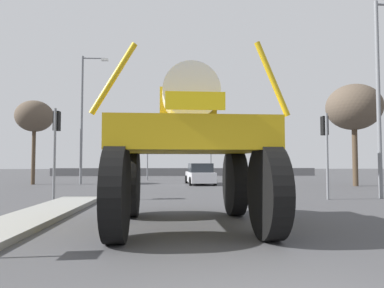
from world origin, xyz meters
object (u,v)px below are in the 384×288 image
at_px(oversize_sprayer, 188,146).
at_px(traffic_signal_near_left, 56,133).
at_px(streetlight_near_right, 381,88).
at_px(bare_tree_left, 34,117).
at_px(traffic_signal_far_left, 211,153).
at_px(bare_tree_right, 354,108).
at_px(traffic_signal_near_right, 325,137).
at_px(traffic_signal_far_right, 148,152).
at_px(streetlight_far_left, 83,113).
at_px(sedan_ahead, 200,174).

relative_size(oversize_sprayer, traffic_signal_near_left, 1.42).
bearing_deg(streetlight_near_right, traffic_signal_near_left, -179.49).
bearing_deg(bare_tree_left, oversize_sprayer, -57.93).
bearing_deg(traffic_signal_far_left, streetlight_near_right, -68.89).
xyz_separation_m(bare_tree_left, bare_tree_right, (22.36, -2.65, 0.41)).
xyz_separation_m(oversize_sprayer, streetlight_near_right, (8.92, 6.35, 2.91)).
distance_m(traffic_signal_near_right, streetlight_near_right, 3.45).
distance_m(traffic_signal_far_left, bare_tree_left, 14.61).
relative_size(traffic_signal_far_right, streetlight_far_left, 0.36).
xyz_separation_m(sedan_ahead, bare_tree_right, (10.33, -2.22, 4.59)).
bearing_deg(bare_tree_right, bare_tree_left, 173.24).
height_order(sedan_ahead, streetlight_far_left, streetlight_far_left).
xyz_separation_m(sedan_ahead, streetlight_far_left, (-8.51, 0.42, 4.46)).
xyz_separation_m(traffic_signal_near_right, streetlight_near_right, (2.65, 0.13, 2.20)).
distance_m(oversize_sprayer, traffic_signal_far_left, 22.44).
distance_m(oversize_sprayer, streetlight_far_left, 18.59).
height_order(traffic_signal_far_left, bare_tree_left, bare_tree_left).
bearing_deg(streetlight_far_left, sedan_ahead, -2.85).
bearing_deg(bare_tree_right, traffic_signal_far_left, 138.32).
relative_size(sedan_ahead, bare_tree_left, 0.69).
relative_size(oversize_sprayer, traffic_signal_near_right, 1.48).
xyz_separation_m(traffic_signal_far_right, streetlight_near_right, (11.74, -15.91, 2.43)).
xyz_separation_m(sedan_ahead, traffic_signal_near_left, (-6.84, -10.25, 2.13)).
bearing_deg(traffic_signal_near_left, bare_tree_right, 25.06).
xyz_separation_m(traffic_signal_near_left, streetlight_far_left, (-1.67, 10.68, 2.33)).
bearing_deg(bare_tree_right, streetlight_near_right, -109.87).
distance_m(sedan_ahead, traffic_signal_far_right, 7.41).
bearing_deg(streetlight_far_left, traffic_signal_near_left, -81.11).
height_order(oversize_sprayer, sedan_ahead, oversize_sprayer).
bearing_deg(traffic_signal_near_right, bare_tree_left, 147.64).
relative_size(traffic_signal_near_left, traffic_signal_far_left, 1.16).
bearing_deg(bare_tree_left, traffic_signal_far_right, 34.61).
xyz_separation_m(traffic_signal_far_left, streetlight_far_left, (-9.85, -5.36, 2.72)).
distance_m(traffic_signal_far_right, bare_tree_right, 16.89).
height_order(traffic_signal_near_left, streetlight_far_left, streetlight_far_left).
relative_size(traffic_signal_near_left, streetlight_far_left, 0.41).
distance_m(streetlight_near_right, bare_tree_right, 8.41).
distance_m(traffic_signal_near_left, streetlight_far_left, 11.06).
xyz_separation_m(traffic_signal_near_left, traffic_signal_near_right, (11.67, 0.00, -0.11)).
relative_size(traffic_signal_near_left, bare_tree_right, 0.56).
height_order(traffic_signal_far_left, streetlight_near_right, streetlight_near_right).
height_order(traffic_signal_far_right, streetlight_far_left, streetlight_far_left).
bearing_deg(oversize_sprayer, bare_tree_left, 29.82).
height_order(oversize_sprayer, bare_tree_left, bare_tree_left).
relative_size(traffic_signal_far_left, streetlight_far_left, 0.36).
bearing_deg(traffic_signal_near_right, bare_tree_right, 55.54).
bearing_deg(streetlight_far_left, streetlight_near_right, -33.42).
bearing_deg(bare_tree_left, streetlight_near_right, -28.42).
xyz_separation_m(traffic_signal_far_left, bare_tree_left, (-13.36, -5.36, 2.44)).
distance_m(streetlight_far_left, bare_tree_right, 19.03).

